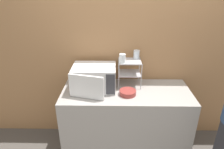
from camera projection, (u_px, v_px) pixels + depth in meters
wall_back at (126, 51)px, 2.65m from camera, size 8.00×0.06×2.60m
counter at (125, 120)px, 2.66m from camera, size 1.60×0.67×0.90m
microwave at (94, 78)px, 2.48m from camera, size 0.54×0.51×0.30m
dish_rack at (130, 68)px, 2.52m from camera, size 0.29×0.25×0.34m
glass_front_left at (122, 58)px, 2.40m from camera, size 0.08×0.08×0.11m
glass_back_right at (136, 54)px, 2.53m from camera, size 0.08×0.08×0.11m
bowl at (128, 93)px, 2.38m from camera, size 0.20×0.20×0.06m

